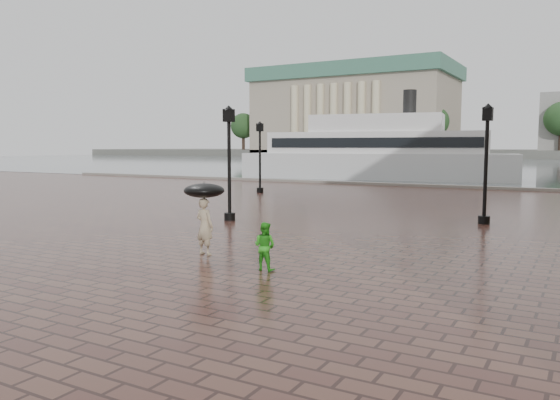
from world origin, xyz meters
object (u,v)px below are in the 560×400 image
at_px(child_pedestrian, 265,246).
at_px(ferry_near, 376,153).
at_px(adult_pedestrian, 205,226).
at_px(street_lamps, 312,160).

xyz_separation_m(child_pedestrian, ferry_near, (-10.34, 36.58, 1.80)).
relative_size(child_pedestrian, ferry_near, 0.05).
bearing_deg(adult_pedestrian, child_pedestrian, 168.13).
height_order(adult_pedestrian, ferry_near, ferry_near).
height_order(street_lamps, adult_pedestrian, street_lamps).
bearing_deg(street_lamps, adult_pedestrian, -78.07).
bearing_deg(adult_pedestrian, street_lamps, -71.70).
relative_size(street_lamps, child_pedestrian, 13.44).
bearing_deg(street_lamps, child_pedestrian, -68.51).
bearing_deg(child_pedestrian, adult_pedestrian, -17.56).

